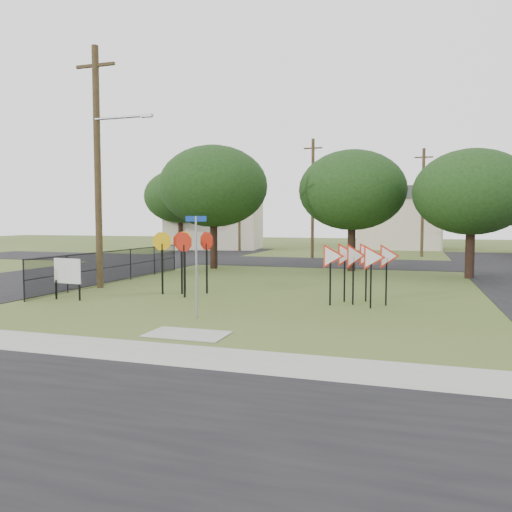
{
  "coord_description": "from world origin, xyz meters",
  "views": [
    {
      "loc": [
        5.29,
        -13.52,
        2.81
      ],
      "look_at": [
        0.1,
        3.0,
        1.6
      ],
      "focal_mm": 35.0,
      "sensor_mm": 36.0,
      "label": 1
    }
  ],
  "objects_px": {
    "stop_sign_cluster": "(184,248)",
    "info_board": "(67,272)",
    "street_name_sign": "(196,260)",
    "yield_sign_cluster": "(359,258)"
  },
  "relations": [
    {
      "from": "street_name_sign",
      "to": "yield_sign_cluster",
      "type": "xyz_separation_m",
      "value": [
        4.23,
        3.8,
        -0.13
      ]
    },
    {
      "from": "stop_sign_cluster",
      "to": "yield_sign_cluster",
      "type": "height_order",
      "value": "stop_sign_cluster"
    },
    {
      "from": "stop_sign_cluster",
      "to": "street_name_sign",
      "type": "bearing_deg",
      "value": -60.19
    },
    {
      "from": "street_name_sign",
      "to": "yield_sign_cluster",
      "type": "relative_size",
      "value": 1.12
    },
    {
      "from": "street_name_sign",
      "to": "info_board",
      "type": "bearing_deg",
      "value": 163.78
    },
    {
      "from": "stop_sign_cluster",
      "to": "info_board",
      "type": "height_order",
      "value": "stop_sign_cluster"
    },
    {
      "from": "yield_sign_cluster",
      "to": "info_board",
      "type": "height_order",
      "value": "yield_sign_cluster"
    },
    {
      "from": "yield_sign_cluster",
      "to": "info_board",
      "type": "distance_m",
      "value": 10.25
    },
    {
      "from": "street_name_sign",
      "to": "info_board",
      "type": "height_order",
      "value": "street_name_sign"
    },
    {
      "from": "street_name_sign",
      "to": "stop_sign_cluster",
      "type": "relative_size",
      "value": 1.22
    }
  ]
}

